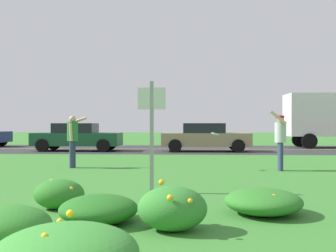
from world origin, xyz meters
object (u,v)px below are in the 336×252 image
object	(u,v)px
person_catcher_red_cap_gray_shirt	(280,137)
car_tan_center_right	(205,137)
sign_post_near_path	(152,125)
frisbee_pale_blue	(215,134)
person_thrower_green_shirt	(73,136)
car_dark_green_center_left	(77,137)

from	to	relation	value
person_catcher_red_cap_gray_shirt	car_tan_center_right	xyz separation A→B (m)	(-1.93, 8.79, -0.28)
sign_post_near_path	car_tan_center_right	xyz separation A→B (m)	(1.53, 13.04, -0.64)
sign_post_near_path	frisbee_pale_blue	distance (m)	4.55
sign_post_near_path	car_tan_center_right	bearing A→B (deg)	83.30
person_thrower_green_shirt	car_dark_green_center_left	distance (m)	8.59
frisbee_pale_blue	car_dark_green_center_left	distance (m)	11.02
person_thrower_green_shirt	person_catcher_red_cap_gray_shirt	bearing A→B (deg)	-4.25
car_tan_center_right	person_thrower_green_shirt	bearing A→B (deg)	-118.54
person_catcher_red_cap_gray_shirt	car_tan_center_right	distance (m)	9.01
car_tan_center_right	frisbee_pale_blue	bearing A→B (deg)	-90.11
frisbee_pale_blue	car_dark_green_center_left	world-z (taller)	car_dark_green_center_left
car_dark_green_center_left	car_tan_center_right	bearing A→B (deg)	0.00
person_thrower_green_shirt	car_tan_center_right	bearing A→B (deg)	61.46
person_thrower_green_shirt	frisbee_pale_blue	size ratio (longest dim) A/B	6.81
person_thrower_green_shirt	car_tan_center_right	world-z (taller)	person_thrower_green_shirt
person_catcher_red_cap_gray_shirt	car_dark_green_center_left	xyz separation A→B (m)	(-8.63, 8.79, -0.28)
sign_post_near_path	person_catcher_red_cap_gray_shirt	xyz separation A→B (m)	(3.47, 4.25, -0.36)
sign_post_near_path	person_thrower_green_shirt	world-z (taller)	sign_post_near_path
person_catcher_red_cap_gray_shirt	car_tan_center_right	bearing A→B (deg)	102.40
sign_post_near_path	car_dark_green_center_left	size ratio (longest dim) A/B	0.50
car_dark_green_center_left	car_tan_center_right	size ratio (longest dim) A/B	1.00
person_thrower_green_shirt	sign_post_near_path	bearing A→B (deg)	-57.70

